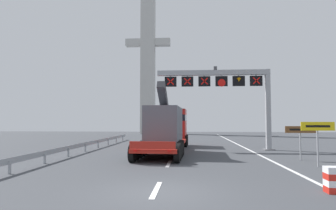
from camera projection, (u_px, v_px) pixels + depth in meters
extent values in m
plane|color=#424449|center=(158.00, 192.00, 10.06)|extent=(112.00, 112.00, 0.00)
cube|color=silver|center=(156.00, 190.00, 10.43)|extent=(0.20, 2.60, 0.01)
cube|color=silver|center=(169.00, 164.00, 16.76)|extent=(0.20, 2.60, 0.01)
cube|color=silver|center=(175.00, 152.00, 23.10)|extent=(0.20, 2.60, 0.01)
cube|color=silver|center=(178.00, 145.00, 29.43)|extent=(0.20, 2.60, 0.01)
cube|color=silver|center=(180.00, 141.00, 35.76)|extent=(0.20, 2.60, 0.01)
cube|color=silver|center=(181.00, 138.00, 42.10)|extent=(0.20, 2.60, 0.01)
cube|color=silver|center=(182.00, 136.00, 48.43)|extent=(0.20, 2.60, 0.01)
cube|color=silver|center=(183.00, 134.00, 54.77)|extent=(0.20, 2.60, 0.01)
cube|color=silver|center=(258.00, 154.00, 21.54)|extent=(0.20, 63.00, 0.01)
cube|color=#9EA0A5|center=(268.00, 109.00, 24.90)|extent=(0.40, 0.40, 6.98)
cube|color=slate|center=(269.00, 150.00, 24.71)|extent=(0.90, 0.90, 0.08)
cube|color=#9EA0A5|center=(213.00, 73.00, 25.43)|extent=(9.80, 0.44, 0.44)
cube|color=#4C4C51|center=(215.00, 68.00, 25.44)|extent=(0.28, 0.40, 0.28)
cube|color=black|center=(256.00, 81.00, 25.11)|extent=(1.04, 0.24, 0.88)
cube|color=#9EA0A5|center=(256.00, 75.00, 25.14)|extent=(0.08, 0.08, 0.16)
cube|color=red|center=(256.00, 81.00, 24.98)|extent=(0.63, 0.02, 0.63)
cube|color=red|center=(256.00, 81.00, 24.98)|extent=(0.63, 0.02, 0.63)
cube|color=black|center=(239.00, 81.00, 25.22)|extent=(1.04, 0.24, 0.88)
cube|color=#9EA0A5|center=(239.00, 75.00, 25.25)|extent=(0.08, 0.08, 0.16)
cone|color=orange|center=(239.00, 80.00, 25.10)|extent=(0.37, 0.37, 0.31)
cube|color=black|center=(221.00, 81.00, 25.33)|extent=(1.04, 0.24, 0.88)
cube|color=#9EA0A5|center=(221.00, 76.00, 25.36)|extent=(0.08, 0.08, 0.16)
cone|color=red|center=(222.00, 83.00, 25.19)|extent=(0.67, 0.02, 0.67)
cube|color=black|center=(204.00, 81.00, 25.44)|extent=(1.04, 0.24, 0.88)
cube|color=#9EA0A5|center=(204.00, 76.00, 25.47)|extent=(0.08, 0.08, 0.16)
cube|color=red|center=(204.00, 81.00, 25.31)|extent=(0.63, 0.02, 0.63)
cube|color=red|center=(204.00, 81.00, 25.31)|extent=(0.63, 0.02, 0.63)
cube|color=black|center=(187.00, 82.00, 25.56)|extent=(1.04, 0.24, 0.88)
cube|color=#9EA0A5|center=(187.00, 76.00, 25.58)|extent=(0.08, 0.08, 0.16)
cube|color=red|center=(187.00, 81.00, 25.43)|extent=(0.63, 0.02, 0.63)
cube|color=red|center=(187.00, 81.00, 25.43)|extent=(0.63, 0.02, 0.63)
cube|color=black|center=(171.00, 82.00, 25.67)|extent=(1.04, 0.24, 0.88)
cube|color=#9EA0A5|center=(171.00, 76.00, 25.69)|extent=(0.08, 0.08, 0.16)
cube|color=red|center=(171.00, 82.00, 25.54)|extent=(0.63, 0.02, 0.63)
cube|color=red|center=(171.00, 82.00, 25.54)|extent=(0.63, 0.02, 0.63)
cube|color=red|center=(164.00, 144.00, 21.69)|extent=(3.18, 10.50, 0.24)
cube|color=red|center=(152.00, 145.00, 16.47)|extent=(2.66, 0.18, 0.44)
cylinder|color=black|center=(132.00, 153.00, 17.37)|extent=(0.36, 1.11, 1.10)
cylinder|color=black|center=(177.00, 154.00, 17.07)|extent=(0.36, 1.11, 1.10)
cylinder|color=black|center=(136.00, 151.00, 18.41)|extent=(0.36, 1.11, 1.10)
cylinder|color=black|center=(178.00, 152.00, 18.11)|extent=(0.36, 1.11, 1.10)
cylinder|color=black|center=(140.00, 150.00, 19.45)|extent=(0.36, 1.11, 1.10)
cylinder|color=black|center=(180.00, 150.00, 19.15)|extent=(0.36, 1.11, 1.10)
cylinder|color=black|center=(143.00, 148.00, 20.49)|extent=(0.36, 1.11, 1.10)
cylinder|color=black|center=(181.00, 149.00, 20.19)|extent=(0.36, 1.11, 1.10)
cylinder|color=black|center=(146.00, 147.00, 21.54)|extent=(0.36, 1.11, 1.10)
cylinder|color=black|center=(182.00, 147.00, 21.23)|extent=(0.36, 1.11, 1.10)
cube|color=red|center=(173.00, 125.00, 28.81)|extent=(2.69, 3.29, 3.10)
cube|color=black|center=(173.00, 118.00, 28.85)|extent=(2.72, 3.31, 0.60)
cylinder|color=black|center=(161.00, 140.00, 29.74)|extent=(0.38, 1.11, 1.10)
cylinder|color=black|center=(186.00, 140.00, 29.46)|extent=(0.38, 1.11, 1.10)
cylinder|color=black|center=(158.00, 141.00, 27.76)|extent=(0.38, 1.11, 1.10)
cylinder|color=black|center=(185.00, 141.00, 27.47)|extent=(0.38, 1.11, 1.10)
cube|color=#565B66|center=(165.00, 125.00, 22.17)|extent=(2.59, 5.80, 2.70)
cube|color=#2D2D33|center=(163.00, 99.00, 21.43)|extent=(0.67, 2.96, 2.29)
cube|color=red|center=(135.00, 150.00, 16.53)|extent=(0.20, 0.07, 0.12)
cube|color=red|center=(169.00, 151.00, 16.31)|extent=(0.20, 0.07, 0.12)
cylinder|color=#9EA0A5|center=(318.00, 144.00, 15.77)|extent=(0.10, 0.10, 2.44)
cube|color=yellow|center=(318.00, 126.00, 15.77)|extent=(1.78, 0.06, 0.48)
cube|color=black|center=(318.00, 126.00, 15.73)|extent=(1.28, 0.01, 0.12)
cylinder|color=#9EA0A5|center=(300.00, 143.00, 18.40)|extent=(0.10, 0.10, 2.16)
cube|color=brown|center=(300.00, 130.00, 18.38)|extent=(1.90, 0.06, 0.43)
cube|color=black|center=(301.00, 130.00, 18.35)|extent=(1.37, 0.01, 0.12)
cube|color=#999EA3|center=(85.00, 144.00, 23.42)|extent=(0.04, 29.67, 0.32)
cube|color=#999EA3|center=(10.00, 168.00, 13.55)|extent=(0.10, 0.10, 0.60)
cube|color=#999EA3|center=(45.00, 158.00, 16.84)|extent=(0.10, 0.10, 0.60)
cube|color=#999EA3|center=(68.00, 152.00, 20.12)|extent=(0.10, 0.10, 0.60)
cube|color=#999EA3|center=(85.00, 148.00, 23.40)|extent=(0.10, 0.10, 0.60)
cube|color=#999EA3|center=(98.00, 145.00, 26.68)|extent=(0.10, 0.10, 0.60)
cube|color=#999EA3|center=(108.00, 142.00, 29.97)|extent=(0.10, 0.10, 0.60)
cube|color=#999EA3|center=(116.00, 140.00, 33.25)|extent=(0.10, 0.10, 0.60)
cube|color=#999EA3|center=(123.00, 138.00, 36.53)|extent=(0.10, 0.10, 0.60)
cube|color=#B7B7B2|center=(148.00, 60.00, 58.24)|extent=(2.80, 2.00, 29.56)
cube|color=#B7B7B2|center=(148.00, 43.00, 58.44)|extent=(9.00, 1.60, 1.40)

